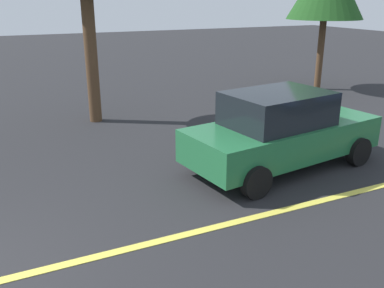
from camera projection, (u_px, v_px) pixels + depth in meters
The scene contains 2 objects.
lane_marking_centre at pixel (163, 240), 6.59m from camera, with size 28.00×0.16×0.01m, color #E0D14C.
car_green_behind_van at pixel (281, 131), 9.15m from camera, with size 4.62×2.43×1.71m.
Camera 1 is at (0.97, -5.37, 3.60)m, focal length 39.63 mm.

